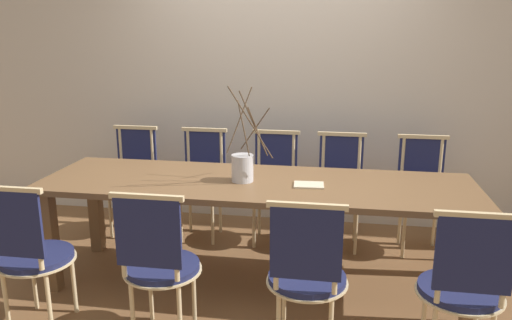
# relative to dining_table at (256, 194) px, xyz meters

# --- Properties ---
(ground_plane) EXTENTS (16.00, 16.00, 0.00)m
(ground_plane) POSITION_rel_dining_table_xyz_m (0.00, 0.00, -0.67)
(ground_plane) COLOR brown
(wall_rear) EXTENTS (12.00, 0.06, 3.20)m
(wall_rear) POSITION_rel_dining_table_xyz_m (0.00, 1.31, 0.93)
(wall_rear) COLOR beige
(wall_rear) RESTS_ON ground_plane
(dining_table) EXTENTS (2.96, 0.87, 0.76)m
(dining_table) POSITION_rel_dining_table_xyz_m (0.00, 0.00, 0.00)
(dining_table) COLOR brown
(dining_table) RESTS_ON ground_plane
(chair_near_leftend) EXTENTS (0.45, 0.45, 0.94)m
(chair_near_leftend) POSITION_rel_dining_table_xyz_m (-1.22, -0.77, -0.17)
(chair_near_leftend) COLOR #1E234C
(chair_near_leftend) RESTS_ON ground_plane
(chair_near_left) EXTENTS (0.45, 0.45, 0.94)m
(chair_near_left) POSITION_rel_dining_table_xyz_m (-0.43, -0.77, -0.17)
(chair_near_left) COLOR #1E234C
(chair_near_left) RESTS_ON ground_plane
(chair_near_center) EXTENTS (0.45, 0.45, 0.94)m
(chair_near_center) POSITION_rel_dining_table_xyz_m (0.40, -0.77, -0.17)
(chair_near_center) COLOR #1E234C
(chair_near_center) RESTS_ON ground_plane
(chair_near_right) EXTENTS (0.45, 0.45, 0.94)m
(chair_near_right) POSITION_rel_dining_table_xyz_m (1.20, -0.77, -0.17)
(chair_near_right) COLOR #1E234C
(chair_near_right) RESTS_ON ground_plane
(chair_far_leftend) EXTENTS (0.45, 0.45, 0.94)m
(chair_far_leftend) POSITION_rel_dining_table_xyz_m (-1.24, 0.77, -0.17)
(chair_far_leftend) COLOR #1E234C
(chair_far_leftend) RESTS_ON ground_plane
(chair_far_left) EXTENTS (0.45, 0.45, 0.94)m
(chair_far_left) POSITION_rel_dining_table_xyz_m (-0.61, 0.77, -0.17)
(chair_far_left) COLOR #1E234C
(chair_far_left) RESTS_ON ground_plane
(chair_far_center) EXTENTS (0.45, 0.45, 0.94)m
(chair_far_center) POSITION_rel_dining_table_xyz_m (0.02, 0.77, -0.17)
(chair_far_center) COLOR #1E234C
(chair_far_center) RESTS_ON ground_plane
(chair_far_right) EXTENTS (0.45, 0.45, 0.94)m
(chair_far_right) POSITION_rel_dining_table_xyz_m (0.58, 0.77, -0.17)
(chair_far_right) COLOR #1E234C
(chair_far_right) RESTS_ON ground_plane
(chair_far_rightend) EXTENTS (0.45, 0.45, 0.94)m
(chair_far_rightend) POSITION_rel_dining_table_xyz_m (1.23, 0.77, -0.17)
(chair_far_rightend) COLOR #1E234C
(chair_far_rightend) RESTS_ON ground_plane
(vase_centerpiece) EXTENTS (0.34, 0.40, 0.67)m
(vase_centerpiece) POSITION_rel_dining_table_xyz_m (-0.09, -0.01, 0.19)
(vase_centerpiece) COLOR silver
(vase_centerpiece) RESTS_ON dining_table
(book_stack) EXTENTS (0.21, 0.16, 0.01)m
(book_stack) POSITION_rel_dining_table_xyz_m (0.36, -0.05, 0.10)
(book_stack) COLOR beige
(book_stack) RESTS_ON dining_table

